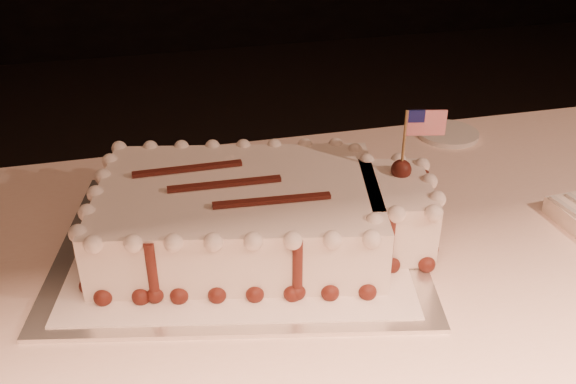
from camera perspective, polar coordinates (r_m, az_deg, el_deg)
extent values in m
cube|color=#FFDAC5|center=(1.36, 8.47, -16.52)|extent=(2.40, 0.80, 0.75)
cube|color=silver|center=(1.06, -4.21, -4.64)|extent=(0.66, 0.55, 0.01)
cube|color=white|center=(1.06, -4.22, -4.42)|extent=(0.59, 0.50, 0.00)
cube|color=white|center=(1.03, -4.33, -1.98)|extent=(0.49, 0.38, 0.10)
cube|color=white|center=(1.05, 9.50, -1.71)|extent=(0.14, 0.18, 0.10)
sphere|color=#591E16|center=(0.97, -16.12, -8.98)|extent=(0.03, 0.03, 0.03)
sphere|color=#591E16|center=(0.95, -12.92, -9.04)|extent=(0.03, 0.03, 0.03)
sphere|color=#591E16|center=(0.94, -9.65, -9.07)|extent=(0.03, 0.03, 0.03)
sphere|color=#591E16|center=(0.94, -6.32, -9.07)|extent=(0.03, 0.03, 0.03)
sphere|color=#591E16|center=(0.93, -2.96, -9.04)|extent=(0.03, 0.03, 0.03)
sphere|color=#591E16|center=(0.94, 0.41, -8.98)|extent=(0.03, 0.03, 0.03)
sphere|color=#591E16|center=(0.94, 3.76, -8.89)|extent=(0.03, 0.03, 0.03)
sphere|color=#591E16|center=(0.94, 7.08, -8.77)|extent=(0.03, 0.03, 0.03)
sphere|color=#591E16|center=(0.98, 7.32, -7.14)|extent=(0.03, 0.03, 0.03)
sphere|color=#591E16|center=(1.00, 9.19, -6.41)|extent=(0.03, 0.03, 0.03)
sphere|color=#591E16|center=(1.01, 12.22, -6.28)|extent=(0.03, 0.03, 0.03)
sphere|color=#591E16|center=(1.05, 12.53, -4.96)|extent=(0.03, 0.03, 0.03)
sphere|color=#591E16|center=(1.09, 11.90, -3.32)|extent=(0.03, 0.03, 0.03)
sphere|color=#591E16|center=(1.13, 11.33, -1.81)|extent=(0.03, 0.03, 0.03)
sphere|color=#591E16|center=(1.14, 9.40, -1.35)|extent=(0.03, 0.03, 0.03)
sphere|color=#591E16|center=(1.13, 6.71, -1.41)|extent=(0.03, 0.03, 0.03)
sphere|color=#591E16|center=(1.17, 5.73, -0.40)|extent=(0.03, 0.03, 0.03)
sphere|color=#591E16|center=(1.18, 4.09, 0.15)|extent=(0.03, 0.03, 0.03)
sphere|color=#591E16|center=(1.18, 1.46, 0.10)|extent=(0.03, 0.03, 0.03)
sphere|color=#591E16|center=(1.18, -1.18, 0.06)|extent=(0.03, 0.03, 0.03)
sphere|color=#591E16|center=(1.18, -3.82, 0.01)|extent=(0.03, 0.03, 0.03)
sphere|color=#591E16|center=(1.18, -6.46, -0.03)|extent=(0.03, 0.03, 0.03)
sphere|color=#591E16|center=(1.19, -9.07, -0.08)|extent=(0.03, 0.03, 0.03)
sphere|color=#591E16|center=(1.19, -11.66, -0.12)|extent=(0.03, 0.03, 0.03)
sphere|color=#591E16|center=(1.20, -14.20, -0.16)|extent=(0.03, 0.03, 0.03)
sphere|color=#591E16|center=(1.17, -14.93, -1.37)|extent=(0.03, 0.03, 0.03)
sphere|color=#591E16|center=(1.12, -15.45, -2.82)|extent=(0.03, 0.03, 0.03)
sphere|color=#591E16|center=(1.08, -16.03, -4.40)|extent=(0.03, 0.03, 0.03)
sphere|color=#591E16|center=(1.03, -16.65, -6.10)|extent=(0.03, 0.03, 0.03)
sphere|color=#591E16|center=(0.99, -17.33, -7.95)|extent=(0.03, 0.03, 0.03)
sphere|color=white|center=(0.91, -16.94, -4.47)|extent=(0.03, 0.03, 0.03)
sphere|color=white|center=(0.90, -13.59, -4.47)|extent=(0.03, 0.03, 0.03)
sphere|color=white|center=(0.89, -10.15, -4.46)|extent=(0.03, 0.03, 0.03)
sphere|color=white|center=(0.88, -6.66, -4.44)|extent=(0.03, 0.03, 0.03)
sphere|color=white|center=(0.88, -3.12, -4.39)|extent=(0.03, 0.03, 0.03)
sphere|color=white|center=(0.88, 0.43, -4.33)|extent=(0.03, 0.03, 0.03)
sphere|color=white|center=(0.88, 3.96, -4.25)|extent=(0.03, 0.03, 0.03)
sphere|color=white|center=(0.89, 7.45, -4.16)|extent=(0.03, 0.03, 0.03)
sphere|color=white|center=(0.93, 7.69, -2.61)|extent=(0.03, 0.03, 0.03)
sphere|color=white|center=(0.95, 9.64, -1.94)|extent=(0.03, 0.03, 0.03)
sphere|color=white|center=(0.96, 12.81, -1.86)|extent=(0.03, 0.03, 0.03)
sphere|color=white|center=(1.00, 13.11, -0.63)|extent=(0.03, 0.03, 0.03)
sphere|color=white|center=(1.04, 12.43, 0.90)|extent=(0.03, 0.03, 0.03)
sphere|color=white|center=(1.09, 11.81, 2.30)|extent=(0.03, 0.03, 0.03)
sphere|color=white|center=(1.10, 9.80, 2.75)|extent=(0.03, 0.03, 0.03)
sphere|color=white|center=(1.09, 6.99, 2.73)|extent=(0.03, 0.03, 0.03)
sphere|color=white|center=(1.12, 5.97, 3.66)|extent=(0.03, 0.03, 0.03)
sphere|color=white|center=(1.14, 4.26, 4.16)|extent=(0.03, 0.03, 0.03)
sphere|color=white|center=(1.13, 1.52, 4.13)|extent=(0.03, 0.03, 0.03)
sphere|color=white|center=(1.13, -1.23, 4.09)|extent=(0.03, 0.03, 0.03)
sphere|color=white|center=(1.13, -3.98, 4.04)|extent=(0.03, 0.03, 0.03)
sphere|color=white|center=(1.14, -6.72, 3.98)|extent=(0.03, 0.03, 0.03)
sphere|color=white|center=(1.14, -9.44, 3.91)|extent=(0.03, 0.03, 0.03)
sphere|color=white|center=(1.15, -12.13, 3.84)|extent=(0.03, 0.03, 0.03)
sphere|color=white|center=(1.16, -14.77, 3.76)|extent=(0.03, 0.03, 0.03)
sphere|color=white|center=(1.12, -15.54, 2.65)|extent=(0.03, 0.03, 0.03)
sphere|color=white|center=(1.07, -16.12, 1.30)|extent=(0.03, 0.03, 0.03)
sphere|color=white|center=(1.03, -16.74, -0.17)|extent=(0.03, 0.03, 0.03)
sphere|color=white|center=(0.98, -17.43, -1.77)|extent=(0.03, 0.03, 0.03)
sphere|color=white|center=(0.94, -18.17, -3.52)|extent=(0.03, 0.03, 0.03)
cylinder|color=#591E16|center=(0.92, -11.99, -6.93)|extent=(0.01, 0.01, 0.10)
sphere|color=#591E16|center=(0.95, -11.72, -8.94)|extent=(0.03, 0.03, 0.03)
cylinder|color=#591E16|center=(0.91, 0.85, -6.82)|extent=(0.01, 0.01, 0.10)
sphere|color=#591E16|center=(0.93, 0.83, -8.86)|extent=(0.03, 0.03, 0.03)
cylinder|color=#591E16|center=(0.97, 9.00, -4.35)|extent=(0.01, 0.01, 0.10)
sphere|color=#591E16|center=(1.00, 8.81, -6.32)|extent=(0.03, 0.03, 0.03)
cylinder|color=#591E16|center=(1.10, 11.77, -0.42)|extent=(0.01, 0.01, 0.10)
sphere|color=#591E16|center=(1.12, 11.55, -2.26)|extent=(0.03, 0.03, 0.03)
cylinder|color=#591E16|center=(1.16, 5.72, 1.99)|extent=(0.01, 0.01, 0.10)
sphere|color=#591E16|center=(1.18, 5.62, 0.20)|extent=(0.03, 0.03, 0.03)
cylinder|color=#591E16|center=(1.15, -4.23, 1.89)|extent=(0.01, 0.01, 0.10)
sphere|color=#591E16|center=(1.18, -4.16, 0.10)|extent=(0.03, 0.03, 0.03)
cylinder|color=#591E16|center=(1.18, -14.15, 1.68)|extent=(0.01, 0.01, 0.10)
sphere|color=#591E16|center=(1.20, -13.90, -0.06)|extent=(0.03, 0.03, 0.03)
cylinder|color=#591E16|center=(1.03, -16.76, -3.45)|extent=(0.01, 0.01, 0.10)
sphere|color=#591E16|center=(1.05, -16.43, -5.35)|extent=(0.03, 0.03, 0.03)
cube|color=#591E16|center=(1.05, -8.91, 2.07)|extent=(0.18, 0.01, 0.01)
cube|color=#591E16|center=(1.00, -5.65, 0.73)|extent=(0.18, 0.02, 0.01)
cube|color=#591E16|center=(0.95, -1.43, -0.74)|extent=(0.18, 0.02, 0.01)
sphere|color=#591E16|center=(1.05, 10.03, 1.97)|extent=(0.03, 0.03, 0.03)
cylinder|color=#A97C48|center=(1.03, 10.22, 3.92)|extent=(0.00, 0.00, 0.13)
cube|color=red|center=(1.02, 12.23, 6.03)|extent=(0.06, 0.02, 0.04)
cube|color=navy|center=(1.01, 11.36, 6.62)|extent=(0.03, 0.01, 0.02)
cylinder|color=white|center=(1.47, 14.03, 5.06)|extent=(0.13, 0.13, 0.01)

